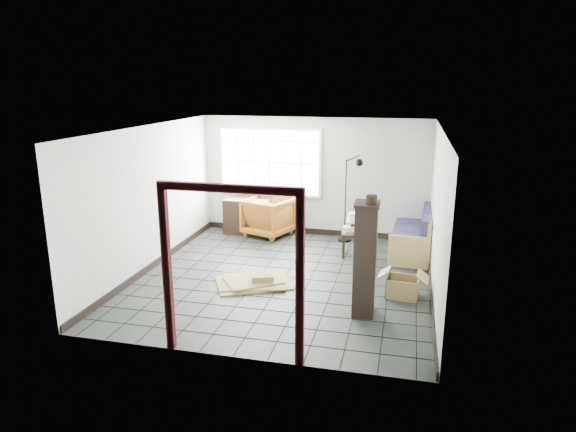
% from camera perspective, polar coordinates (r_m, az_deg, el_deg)
% --- Properties ---
extents(ground, '(5.50, 5.50, 0.00)m').
position_cam_1_polar(ground, '(9.09, -0.37, -6.85)').
color(ground, black).
rests_on(ground, ground).
extents(room_shell, '(5.02, 5.52, 2.61)m').
position_cam_1_polar(room_shell, '(8.64, -0.34, 3.63)').
color(room_shell, '#AAAEA7').
rests_on(room_shell, ground).
extents(window_panel, '(2.32, 0.08, 1.52)m').
position_cam_1_polar(window_panel, '(11.45, -2.03, 6.00)').
color(window_panel, silver).
rests_on(window_panel, ground).
extents(doorway_trim, '(1.80, 0.08, 2.20)m').
position_cam_1_polar(doorway_trim, '(6.18, -6.39, -3.93)').
color(doorway_trim, '#3D0D13').
rests_on(doorway_trim, ground).
extents(futon_sofa, '(0.85, 2.04, 0.89)m').
position_cam_1_polar(futon_sofa, '(10.62, 13.92, -2.21)').
color(futon_sofa, olive).
rests_on(futon_sofa, ground).
extents(armchair, '(1.15, 1.12, 0.94)m').
position_cam_1_polar(armchair, '(11.38, -2.18, 0.14)').
color(armchair, '#964F15').
rests_on(armchair, ground).
extents(side_table, '(0.50, 0.50, 0.49)m').
position_cam_1_polar(side_table, '(10.12, 7.23, -2.26)').
color(side_table, black).
rests_on(side_table, ground).
extents(table_lamp, '(0.29, 0.29, 0.37)m').
position_cam_1_polar(table_lamp, '(10.09, 7.21, -0.25)').
color(table_lamp, black).
rests_on(table_lamp, side_table).
extents(projector, '(0.33, 0.30, 0.09)m').
position_cam_1_polar(projector, '(10.15, 6.98, -1.41)').
color(projector, silver).
rests_on(projector, side_table).
extents(floor_lamp, '(0.51, 0.33, 1.88)m').
position_cam_1_polar(floor_lamp, '(10.87, 7.08, 2.23)').
color(floor_lamp, black).
rests_on(floor_lamp, ground).
extents(console_shelf, '(1.02, 0.41, 0.79)m').
position_cam_1_polar(console_shelf, '(11.54, -4.58, -0.08)').
color(console_shelf, black).
rests_on(console_shelf, ground).
extents(tall_shelf, '(0.37, 0.47, 1.69)m').
position_cam_1_polar(tall_shelf, '(7.54, 8.56, -4.67)').
color(tall_shelf, black).
rests_on(tall_shelf, ground).
extents(pot, '(0.20, 0.20, 0.12)m').
position_cam_1_polar(pot, '(7.24, 9.27, 1.82)').
color(pot, black).
rests_on(pot, tall_shelf).
extents(open_box, '(0.82, 0.46, 0.44)m').
position_cam_1_polar(open_box, '(8.47, 12.62, -7.71)').
color(open_box, olive).
rests_on(open_box, ground).
extents(cardboard_pile, '(1.48, 1.33, 0.18)m').
position_cam_1_polar(cardboard_pile, '(8.82, -3.72, -7.24)').
color(cardboard_pile, olive).
rests_on(cardboard_pile, ground).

